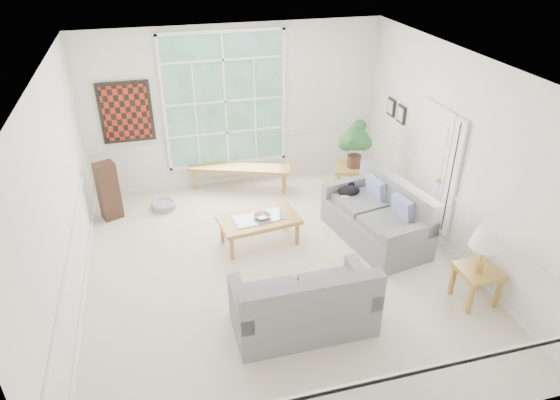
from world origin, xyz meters
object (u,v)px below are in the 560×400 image
object	(u,v)px
side_table	(475,285)
loveseat_right	(376,212)
end_table	(351,180)
coffee_table	(259,230)
loveseat_front	(303,296)

from	to	relation	value
side_table	loveseat_right	bearing A→B (deg)	111.24
loveseat_right	end_table	distance (m)	1.49
loveseat_right	coffee_table	size ratio (longest dim) A/B	1.48
loveseat_front	end_table	distance (m)	3.60
loveseat_front	end_table	size ratio (longest dim) A/B	2.84
loveseat_right	loveseat_front	size ratio (longest dim) A/B	1.05
loveseat_front	end_table	xyz separation A→B (m)	(1.88, 3.06, -0.16)
loveseat_right	end_table	size ratio (longest dim) A/B	2.98
coffee_table	loveseat_front	bearing A→B (deg)	-93.96
coffee_table	side_table	world-z (taller)	side_table
loveseat_front	end_table	world-z (taller)	loveseat_front
side_table	coffee_table	bearing A→B (deg)	139.88
loveseat_right	coffee_table	bearing A→B (deg)	157.86
loveseat_right	coffee_table	xyz separation A→B (m)	(-1.82, 0.36, -0.26)
loveseat_front	coffee_table	size ratio (longest dim) A/B	1.41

